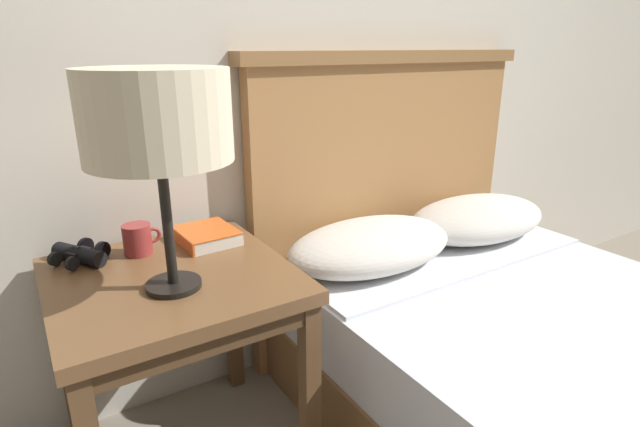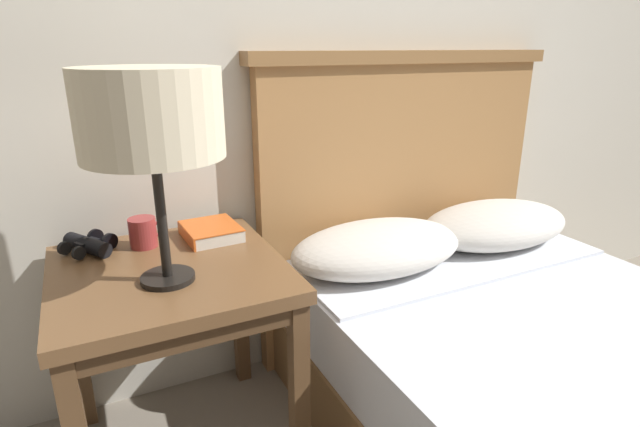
# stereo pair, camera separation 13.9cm
# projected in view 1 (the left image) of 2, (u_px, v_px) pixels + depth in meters

# --- Properties ---
(nightstand) EXTENTS (0.58, 0.58, 0.59)m
(nightstand) POSITION_uv_depth(u_px,v_px,m) (173.00, 302.00, 1.28)
(nightstand) COLOR brown
(nightstand) RESTS_ON ground_plane
(bed) EXTENTS (1.21, 1.95, 1.12)m
(bed) POSITION_uv_depth(u_px,v_px,m) (578.00, 382.00, 1.36)
(bed) COLOR brown
(bed) RESTS_ON ground_plane
(table_lamp) EXTENTS (0.32, 0.32, 0.50)m
(table_lamp) POSITION_uv_depth(u_px,v_px,m) (157.00, 119.00, 1.06)
(table_lamp) COLOR black
(table_lamp) RESTS_ON nightstand
(book_on_nightstand) EXTENTS (0.16, 0.19, 0.04)m
(book_on_nightstand) POSITION_uv_depth(u_px,v_px,m) (206.00, 236.00, 1.45)
(book_on_nightstand) COLOR silver
(book_on_nightstand) RESTS_ON nightstand
(binoculars_pair) EXTENTS (0.16, 0.16, 0.05)m
(binoculars_pair) POSITION_uv_depth(u_px,v_px,m) (80.00, 254.00, 1.32)
(binoculars_pair) COLOR black
(binoculars_pair) RESTS_ON nightstand
(coffee_mug) EXTENTS (0.10, 0.08, 0.08)m
(coffee_mug) POSITION_uv_depth(u_px,v_px,m) (138.00, 239.00, 1.36)
(coffee_mug) COLOR #993333
(coffee_mug) RESTS_ON nightstand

